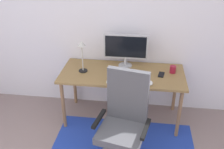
# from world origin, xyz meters

# --- Properties ---
(wall_back) EXTENTS (6.00, 0.10, 2.60)m
(wall_back) POSITION_xyz_m (0.00, 2.20, 1.30)
(wall_back) COLOR white
(wall_back) RESTS_ON ground
(desk) EXTENTS (1.56, 0.68, 0.70)m
(desk) POSITION_xyz_m (0.01, 1.79, 0.64)
(desk) COLOR olive
(desk) RESTS_ON ground
(monitor) EXTENTS (0.57, 0.18, 0.44)m
(monitor) POSITION_xyz_m (0.03, 1.99, 0.96)
(monitor) COLOR #B2B2B7
(monitor) RESTS_ON desk
(keyboard) EXTENTS (0.43, 0.13, 0.02)m
(keyboard) POSITION_xyz_m (0.06, 1.56, 0.71)
(keyboard) COLOR white
(keyboard) RESTS_ON desk
(computer_mouse) EXTENTS (0.06, 0.10, 0.03)m
(computer_mouse) POSITION_xyz_m (0.36, 1.54, 0.72)
(computer_mouse) COLOR white
(computer_mouse) RESTS_ON desk
(coffee_cup) EXTENTS (0.08, 0.08, 0.09)m
(coffee_cup) POSITION_xyz_m (0.64, 1.87, 0.75)
(coffee_cup) COLOR maroon
(coffee_cup) RESTS_ON desk
(cell_phone) EXTENTS (0.09, 0.15, 0.01)m
(cell_phone) POSITION_xyz_m (0.50, 1.79, 0.71)
(cell_phone) COLOR black
(cell_phone) RESTS_ON desk
(desk_lamp) EXTENTS (0.11, 0.11, 0.41)m
(desk_lamp) POSITION_xyz_m (-0.49, 1.76, 0.98)
(desk_lamp) COLOR black
(desk_lamp) RESTS_ON desk
(office_chair) EXTENTS (0.60, 0.60, 1.09)m
(office_chair) POSITION_xyz_m (0.10, 0.98, 0.41)
(office_chair) COLOR slate
(office_chair) RESTS_ON ground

